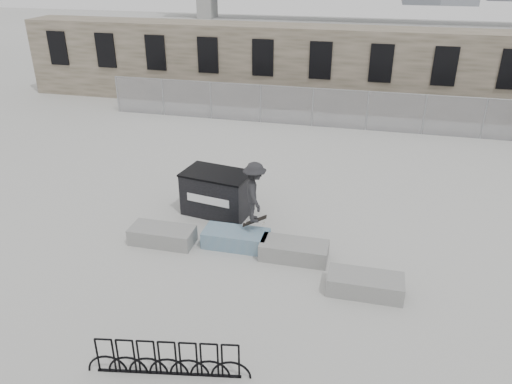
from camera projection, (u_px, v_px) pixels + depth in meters
The scene contains 10 objects.
ground at pixel (255, 253), 15.12m from camera, with size 120.00×120.00×0.00m, color #B6B5B0.
stone_wall at pixel (323, 68), 28.33m from camera, with size 36.00×2.58×4.50m.
chainlink_fence at pixel (313, 107), 25.59m from camera, with size 22.06×0.06×2.02m.
planter_far_left at pixel (162, 235), 15.57m from camera, with size 2.00×0.90×0.52m.
planter_center_left at pixel (236, 238), 15.39m from camera, with size 2.00×0.90×0.52m.
planter_center_right at pixel (294, 250), 14.78m from camera, with size 2.00×0.90×0.52m.
planter_offset at pixel (365, 284), 13.28m from camera, with size 2.00×0.90×0.52m.
dumpster at pixel (217, 193), 17.17m from camera, with size 2.49×1.76×1.51m.
bike_rack at pixel (168, 359), 10.63m from camera, with size 3.54×0.67×0.90m.
skateboarder at pixel (255, 192), 14.85m from camera, with size 1.09×1.39×2.11m.
Camera 1 is at (3.03, -12.42, 8.30)m, focal length 35.00 mm.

